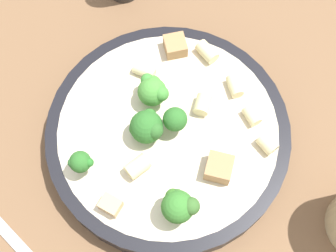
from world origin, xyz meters
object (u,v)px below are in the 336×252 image
object	(u,v)px
rigatoni_2	(207,52)
rigatoni_5	(144,71)
broccoli_floret_0	(153,90)
rigatoni_6	(235,86)
pasta_bowl	(168,134)
chicken_chunk_1	(219,168)
broccoli_floret_1	(147,126)
rigatoni_4	(252,116)
broccoli_floret_4	(80,162)
broccoli_floret_2	(179,206)
rigatoni_0	(138,166)
broccoli_floret_3	(175,121)
chicken_chunk_2	(175,46)
rigatoni_1	(202,104)
rigatoni_3	(267,144)
chicken_chunk_0	(111,205)

from	to	relation	value
rigatoni_2	rigatoni_5	world-z (taller)	rigatoni_2
broccoli_floret_0	rigatoni_6	world-z (taller)	broccoli_floret_0
pasta_bowl	chicken_chunk_1	world-z (taller)	chicken_chunk_1
broccoli_floret_1	rigatoni_6	xyz separation A→B (m)	(0.03, -0.11, -0.01)
rigatoni_4	broccoli_floret_4	bearing A→B (deg)	94.76
broccoli_floret_1	broccoli_floret_2	bearing A→B (deg)	-172.50
broccoli_floret_2	rigatoni_0	size ratio (longest dim) A/B	1.74
broccoli_floret_3	rigatoni_6	xyz separation A→B (m)	(0.03, -0.08, -0.02)
rigatoni_5	chicken_chunk_1	xyz separation A→B (m)	(-0.13, -0.05, 0.00)
broccoli_floret_4	chicken_chunk_1	xyz separation A→B (m)	(-0.03, -0.14, -0.01)
broccoli_floret_0	chicken_chunk_2	bearing A→B (deg)	-34.45
pasta_bowl	rigatoni_1	bearing A→B (deg)	-68.42
rigatoni_6	chicken_chunk_2	size ratio (longest dim) A/B	0.95
chicken_chunk_1	broccoli_floret_0	bearing A→B (deg)	26.16
rigatoni_3	rigatoni_5	world-z (taller)	rigatoni_3
broccoli_floret_0	broccoli_floret_1	xyz separation A→B (m)	(-0.04, 0.02, -0.00)
rigatoni_0	rigatoni_6	bearing A→B (deg)	-61.49
broccoli_floret_3	rigatoni_2	size ratio (longest dim) A/B	1.42
broccoli_floret_3	chicken_chunk_0	distance (m)	0.11
broccoli_floret_3	rigatoni_3	distance (m)	0.10
rigatoni_2	broccoli_floret_2	bearing A→B (deg)	156.05
pasta_bowl	rigatoni_1	size ratio (longest dim) A/B	12.51
rigatoni_2	chicken_chunk_2	distance (m)	0.04
broccoli_floret_1	chicken_chunk_2	xyz separation A→B (m)	(0.10, -0.06, -0.01)
rigatoni_0	rigatoni_4	distance (m)	0.14
broccoli_floret_3	pasta_bowl	bearing A→B (deg)	74.17
rigatoni_3	broccoli_floret_0	bearing A→B (deg)	51.51
broccoli_floret_1	chicken_chunk_0	xyz separation A→B (m)	(-0.07, 0.05, -0.01)
broccoli_floret_4	rigatoni_2	distance (m)	0.20
rigatoni_6	broccoli_floret_4	bearing A→B (deg)	106.88
rigatoni_0	rigatoni_3	bearing A→B (deg)	-92.79
pasta_bowl	rigatoni_5	distance (m)	0.08
broccoli_floret_1	chicken_chunk_1	size ratio (longest dim) A/B	1.38
pasta_bowl	broccoli_floret_0	world-z (taller)	broccoli_floret_0
broccoli_floret_0	broccoli_floret_4	bearing A→B (deg)	125.51
rigatoni_6	chicken_chunk_1	world-z (taller)	chicken_chunk_1
chicken_chunk_2	broccoli_floret_3	bearing A→B (deg)	166.16
broccoli_floret_4	rigatoni_3	bearing A→B (deg)	-95.87
broccoli_floret_4	rigatoni_1	xyz separation A→B (m)	(0.04, -0.14, -0.01)
rigatoni_0	chicken_chunk_1	bearing A→B (deg)	-104.32
broccoli_floret_1	rigatoni_5	distance (m)	0.08
broccoli_floret_2	rigatoni_5	bearing A→B (deg)	-0.14
rigatoni_1	rigatoni_6	distance (m)	0.04
rigatoni_0	rigatoni_1	distance (m)	0.10
chicken_chunk_2	rigatoni_6	bearing A→B (deg)	-141.27
rigatoni_2	rigatoni_5	xyz separation A→B (m)	(-0.01, 0.08, -0.00)
broccoli_floret_2	broccoli_floret_1	bearing A→B (deg)	7.50
broccoli_floret_1	broccoli_floret_3	size ratio (longest dim) A/B	1.03
broccoli_floret_1	rigatoni_4	size ratio (longest dim) A/B	1.81
broccoli_floret_1	chicken_chunk_1	bearing A→B (deg)	-132.54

